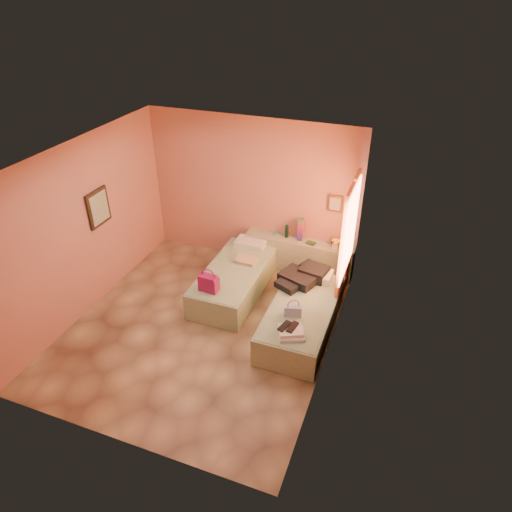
{
  "coord_description": "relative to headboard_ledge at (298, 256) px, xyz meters",
  "views": [
    {
      "loc": [
        2.76,
        -4.96,
        4.87
      ],
      "look_at": [
        0.6,
        0.85,
        0.97
      ],
      "focal_mm": 32.0,
      "sensor_mm": 36.0,
      "label": 1
    }
  ],
  "objects": [
    {
      "name": "ground",
      "position": [
        -0.98,
        -2.1,
        -0.33
      ],
      "size": [
        4.5,
        4.5,
        0.0
      ],
      "primitive_type": "plane",
      "color": "tan",
      "rests_on": "ground"
    },
    {
      "name": "room_walls",
      "position": [
        -0.77,
        -1.53,
        1.46
      ],
      "size": [
        4.02,
        4.51,
        2.81
      ],
      "color": "tan",
      "rests_on": "ground"
    },
    {
      "name": "headboard_ledge",
      "position": [
        0.0,
        0.0,
        0.0
      ],
      "size": [
        2.05,
        0.3,
        0.65
      ],
      "primitive_type": "cube",
      "color": "#B1B997",
      "rests_on": "ground"
    },
    {
      "name": "bed_left",
      "position": [
        -0.85,
        -1.05,
        -0.08
      ],
      "size": [
        0.9,
        2.0,
        0.5
      ],
      "primitive_type": "cube",
      "rotation": [
        0.0,
        0.0,
        0.0
      ],
      "color": "#9EBA95",
      "rests_on": "ground"
    },
    {
      "name": "bed_right",
      "position": [
        0.52,
        -1.64,
        -0.08
      ],
      "size": [
        0.9,
        2.0,
        0.5
      ],
      "primitive_type": "cube",
      "rotation": [
        0.0,
        0.0,
        0.0
      ],
      "color": "#9EBA95",
      "rests_on": "ground"
    },
    {
      "name": "water_bottle",
      "position": [
        -0.26,
        0.05,
        0.45
      ],
      "size": [
        0.08,
        0.08,
        0.25
      ],
      "primitive_type": "cylinder",
      "rotation": [
        0.0,
        0.0,
        -0.21
      ],
      "color": "#133521",
      "rests_on": "headboard_ledge"
    },
    {
      "name": "rainbow_box",
      "position": [
        -0.0,
        0.04,
        0.54
      ],
      "size": [
        0.11,
        0.11,
        0.43
      ],
      "primitive_type": "cube",
      "rotation": [
        0.0,
        0.0,
        0.14
      ],
      "color": "#981256",
      "rests_on": "headboard_ledge"
    },
    {
      "name": "small_dish",
      "position": [
        -0.48,
        0.09,
        0.34
      ],
      "size": [
        0.15,
        0.15,
        0.03
      ],
      "primitive_type": "cylinder",
      "rotation": [
        0.0,
        0.0,
        0.38
      ],
      "color": "#519576",
      "rests_on": "headboard_ledge"
    },
    {
      "name": "green_book",
      "position": [
        0.23,
        -0.03,
        0.34
      ],
      "size": [
        0.19,
        0.16,
        0.03
      ],
      "primitive_type": "cube",
      "rotation": [
        0.0,
        0.0,
        -0.28
      ],
      "color": "#284A2B",
      "rests_on": "headboard_ledge"
    },
    {
      "name": "flower_vase",
      "position": [
        0.66,
        -0.03,
        0.45
      ],
      "size": [
        0.22,
        0.22,
        0.24
      ],
      "primitive_type": "cube",
      "rotation": [
        0.0,
        0.0,
        -0.2
      ],
      "color": "silver",
      "rests_on": "headboard_ledge"
    },
    {
      "name": "magenta_handbag",
      "position": [
        -0.99,
        -1.78,
        0.32
      ],
      "size": [
        0.32,
        0.19,
        0.29
      ],
      "primitive_type": "cube",
      "rotation": [
        0.0,
        0.0,
        -0.06
      ],
      "color": "#981256",
      "rests_on": "bed_left"
    },
    {
      "name": "khaki_garment",
      "position": [
        -0.75,
        -0.77,
        0.21
      ],
      "size": [
        0.37,
        0.3,
        0.06
      ],
      "primitive_type": "cube",
      "rotation": [
        0.0,
        0.0,
        -0.02
      ],
      "color": "tan",
      "rests_on": "bed_left"
    },
    {
      "name": "clothes_pile",
      "position": [
        0.35,
        -1.04,
        0.27
      ],
      "size": [
        0.8,
        0.8,
        0.19
      ],
      "primitive_type": "cube",
      "rotation": [
        0.0,
        0.0,
        -0.32
      ],
      "color": "black",
      "rests_on": "bed_right"
    },
    {
      "name": "blue_handbag",
      "position": [
        0.45,
        -1.91,
        0.26
      ],
      "size": [
        0.27,
        0.17,
        0.16
      ],
      "primitive_type": "cube",
      "rotation": [
        0.0,
        0.0,
        0.27
      ],
      "color": "#414E9D",
      "rests_on": "bed_right"
    },
    {
      "name": "towel_stack",
      "position": [
        0.56,
        -2.35,
        0.23
      ],
      "size": [
        0.44,
        0.41,
        0.1
      ],
      "primitive_type": "cube",
      "rotation": [
        0.0,
        0.0,
        0.4
      ],
      "color": "white",
      "rests_on": "bed_right"
    },
    {
      "name": "sandal_pair",
      "position": [
        0.5,
        -2.32,
        0.29
      ],
      "size": [
        0.24,
        0.29,
        0.03
      ],
      "primitive_type": "cube",
      "rotation": [
        0.0,
        0.0,
        -0.27
      ],
      "color": "black",
      "rests_on": "towel_stack"
    }
  ]
}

